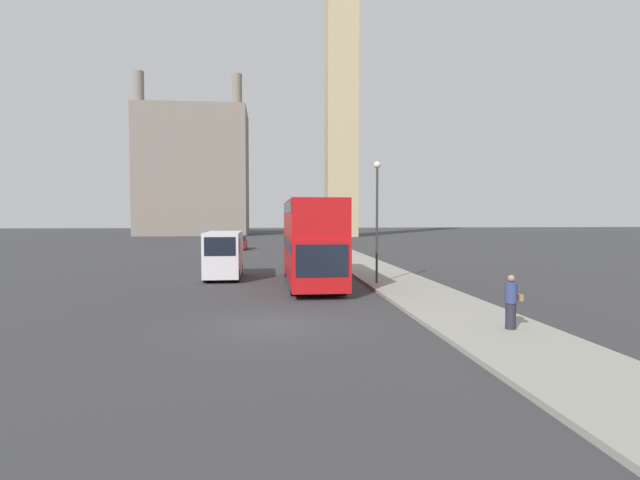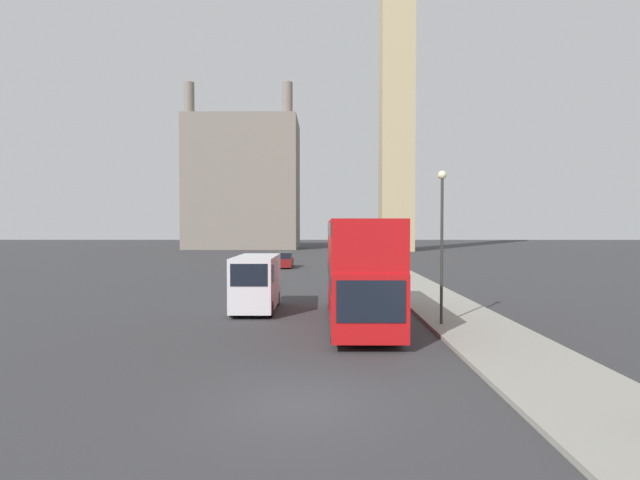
{
  "view_description": "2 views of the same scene",
  "coord_description": "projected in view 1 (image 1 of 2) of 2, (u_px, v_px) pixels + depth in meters",
  "views": [
    {
      "loc": [
        -0.11,
        -16.47,
        3.61
      ],
      "look_at": [
        2.79,
        11.24,
        2.32
      ],
      "focal_mm": 28.0,
      "sensor_mm": 36.0,
      "label": 1
    },
    {
      "loc": [
        0.61,
        -11.57,
        4.17
      ],
      "look_at": [
        0.46,
        18.59,
        3.38
      ],
      "focal_mm": 28.0,
      "sensor_mm": 36.0,
      "label": 2
    }
  ],
  "objects": [
    {
      "name": "ground_plane",
      "position": [
        272.0,
        326.0,
        16.54
      ],
      "size": [
        300.0,
        300.0,
        0.0
      ],
      "primitive_type": "plane",
      "color": "#333335"
    },
    {
      "name": "sidewalk_strip",
      "position": [
        471.0,
        319.0,
        17.25
      ],
      "size": [
        3.77,
        120.0,
        0.15
      ],
      "color": "gray",
      "rests_on": "ground_plane"
    },
    {
      "name": "clock_tower",
      "position": [
        341.0,
        37.0,
        91.07
      ],
      "size": [
        6.02,
        6.19,
        71.15
      ],
      "color": "tan",
      "rests_on": "ground_plane"
    },
    {
      "name": "building_block_distant",
      "position": [
        195.0,
        172.0,
        100.14
      ],
      "size": [
        21.07,
        15.71,
        30.45
      ],
      "color": "slate",
      "rests_on": "ground_plane"
    },
    {
      "name": "red_double_decker_bus",
      "position": [
        311.0,
        238.0,
        26.49
      ],
      "size": [
        2.62,
        10.51,
        4.45
      ],
      "color": "#B71114",
      "rests_on": "ground_plane"
    },
    {
      "name": "white_van",
      "position": [
        224.0,
        254.0,
        29.1
      ],
      "size": [
        1.99,
        5.05,
        2.73
      ],
      "color": "silver",
      "rests_on": "ground_plane"
    },
    {
      "name": "pedestrian",
      "position": [
        511.0,
        302.0,
        15.35
      ],
      "size": [
        0.53,
        0.37,
        1.68
      ],
      "color": "#23232D",
      "rests_on": "sidewalk_strip"
    },
    {
      "name": "street_lamp",
      "position": [
        377.0,
        204.0,
        25.93
      ],
      "size": [
        0.36,
        0.36,
        6.34
      ],
      "color": "#2D332D",
      "rests_on": "sidewalk_strip"
    },
    {
      "name": "parked_sedan",
      "position": [
        239.0,
        243.0,
        55.55
      ],
      "size": [
        1.72,
        4.61,
        1.55
      ],
      "color": "maroon",
      "rests_on": "ground_plane"
    }
  ]
}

